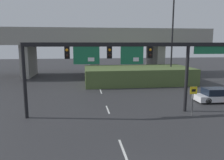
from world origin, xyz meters
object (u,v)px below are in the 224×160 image
object	(u,v)px
signal_gantry	(125,56)
parked_sedan_near_right	(216,96)
speed_limit_sign	(193,97)
highway_light_pole_near	(173,24)

from	to	relation	value
signal_gantry	parked_sedan_near_right	bearing A→B (deg)	14.43
signal_gantry	speed_limit_sign	bearing A→B (deg)	-13.48
speed_limit_sign	highway_light_pole_near	xyz separation A→B (m)	(4.67, 15.86, 7.08)
highway_light_pole_near	parked_sedan_near_right	size ratio (longest dim) A/B	3.86
signal_gantry	parked_sedan_near_right	distance (m)	11.09
signal_gantry	highway_light_pole_near	distance (m)	18.11
speed_limit_sign	parked_sedan_near_right	world-z (taller)	speed_limit_sign
signal_gantry	parked_sedan_near_right	xyz separation A→B (m)	(9.93, 2.56, -4.24)
parked_sedan_near_right	speed_limit_sign	bearing A→B (deg)	-138.76
highway_light_pole_near	parked_sedan_near_right	world-z (taller)	highway_light_pole_near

